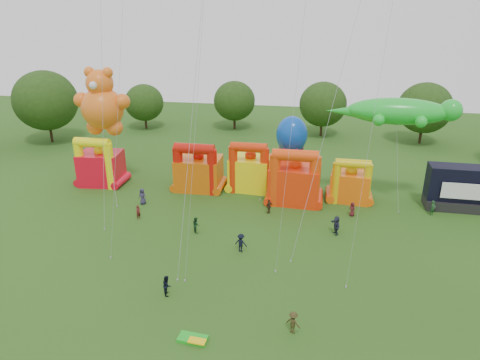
% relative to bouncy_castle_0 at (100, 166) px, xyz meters
% --- Properties ---
extents(ground, '(160.00, 160.00, 0.00)m').
position_rel_bouncy_castle_0_xyz_m(ground, '(19.88, -26.95, -2.48)').
color(ground, '#274914').
rests_on(ground, ground).
extents(tree_ring, '(123.50, 125.60, 12.07)m').
position_rel_bouncy_castle_0_xyz_m(tree_ring, '(18.70, -26.34, 3.78)').
color(tree_ring, '#352314').
rests_on(tree_ring, ground).
extents(bouncy_castle_0, '(5.53, 4.62, 6.53)m').
position_rel_bouncy_castle_0_xyz_m(bouncy_castle_0, '(0.00, 0.00, 0.00)').
color(bouncy_castle_0, red).
rests_on(bouncy_castle_0, ground).
extents(bouncy_castle_1, '(5.60, 4.54, 6.33)m').
position_rel_bouncy_castle_0_xyz_m(bouncy_castle_1, '(12.84, 0.66, -0.08)').
color(bouncy_castle_1, '#D7590B').
rests_on(bouncy_castle_1, ground).
extents(bouncy_castle_2, '(5.18, 4.27, 6.46)m').
position_rel_bouncy_castle_0_xyz_m(bouncy_castle_2, '(19.24, 1.63, -0.02)').
color(bouncy_castle_2, '#FDED0D').
rests_on(bouncy_castle_2, ground).
extents(bouncy_castle_3, '(5.95, 4.87, 6.83)m').
position_rel_bouncy_castle_0_xyz_m(bouncy_castle_3, '(24.93, -1.12, 0.10)').
color(bouncy_castle_3, red).
rests_on(bouncy_castle_3, ground).
extents(bouncy_castle_4, '(4.77, 3.97, 5.48)m').
position_rel_bouncy_castle_0_xyz_m(bouncy_castle_4, '(31.35, 0.47, -0.37)').
color(bouncy_castle_4, orange).
rests_on(bouncy_castle_4, ground).
extents(stage_trailer, '(7.82, 3.13, 5.05)m').
position_rel_bouncy_castle_0_xyz_m(stage_trailer, '(43.68, 0.47, -0.05)').
color(stage_trailer, black).
rests_on(stage_trailer, ground).
extents(teddy_bear_kite, '(7.31, 8.71, 15.01)m').
position_rel_bouncy_castle_0_xyz_m(teddy_bear_kite, '(2.25, -1.58, 4.73)').
color(teddy_bear_kite, orange).
rests_on(teddy_bear_kite, ground).
extents(gecko_kite, '(14.27, 5.45, 12.39)m').
position_rel_bouncy_castle_0_xyz_m(gecko_kite, '(35.75, 0.62, 7.07)').
color(gecko_kite, green).
rests_on(gecko_kite, ground).
extents(octopus_kite, '(5.13, 6.79, 9.31)m').
position_rel_bouncy_castle_0_xyz_m(octopus_kite, '(23.36, 2.16, 1.96)').
color(octopus_kite, '#0B43B0').
rests_on(octopus_kite, ground).
extents(parafoil_kites, '(28.80, 14.97, 29.85)m').
position_rel_bouncy_castle_0_xyz_m(parafoil_kites, '(23.76, -10.13, 9.82)').
color(parafoil_kites, red).
rests_on(parafoil_kites, ground).
extents(diamond_kites, '(23.51, 9.28, 36.26)m').
position_rel_bouncy_castle_0_xyz_m(diamond_kites, '(21.11, -14.26, 13.27)').
color(diamond_kites, red).
rests_on(diamond_kites, ground).
extents(folded_kite_bundle, '(2.07, 1.22, 0.31)m').
position_rel_bouncy_castle_0_xyz_m(folded_kite_bundle, '(19.66, -25.39, -2.34)').
color(folded_kite_bundle, green).
rests_on(folded_kite_bundle, ground).
extents(spectator_0, '(1.02, 0.74, 1.93)m').
position_rel_bouncy_castle_0_xyz_m(spectator_0, '(7.65, -4.97, -1.51)').
color(spectator_0, '#2E2A46').
rests_on(spectator_0, ground).
extents(spectator_1, '(0.62, 0.69, 1.58)m').
position_rel_bouncy_castle_0_xyz_m(spectator_1, '(8.71, -8.68, -1.69)').
color(spectator_1, '#551819').
rests_on(spectator_1, ground).
extents(spectator_2, '(0.94, 1.00, 1.63)m').
position_rel_bouncy_castle_0_xyz_m(spectator_2, '(15.63, -10.39, -1.66)').
color(spectator_2, '#173B1E').
rests_on(spectator_2, ground).
extents(spectator_3, '(1.32, 0.96, 1.84)m').
position_rel_bouncy_castle_0_xyz_m(spectator_3, '(20.79, -13.33, -1.56)').
color(spectator_3, black).
rests_on(spectator_3, ground).
extents(spectator_4, '(0.93, 1.01, 1.66)m').
position_rel_bouncy_castle_0_xyz_m(spectator_4, '(22.41, -4.75, -1.65)').
color(spectator_4, '#382516').
rests_on(spectator_4, ground).
extents(spectator_5, '(1.20, 1.92, 1.98)m').
position_rel_bouncy_castle_0_xyz_m(spectator_5, '(29.60, -8.30, -1.49)').
color(spectator_5, '#25273E').
rests_on(spectator_5, ground).
extents(spectator_6, '(0.93, 0.91, 1.61)m').
position_rel_bouncy_castle_0_xyz_m(spectator_6, '(31.45, -3.79, -1.67)').
color(spectator_6, '#53171C').
rests_on(spectator_6, ground).
extents(spectator_7, '(0.75, 0.72, 1.73)m').
position_rel_bouncy_castle_0_xyz_m(spectator_7, '(40.16, -2.01, -1.61)').
color(spectator_7, '#1D4922').
rests_on(spectator_7, ground).
extents(spectator_8, '(0.87, 0.99, 1.70)m').
position_rel_bouncy_castle_0_xyz_m(spectator_8, '(16.20, -20.77, -1.63)').
color(spectator_8, black).
rests_on(spectator_8, ground).
extents(spectator_9, '(1.27, 1.06, 1.70)m').
position_rel_bouncy_castle_0_xyz_m(spectator_9, '(26.29, -23.35, -1.63)').
color(spectator_9, '#383016').
rests_on(spectator_9, ground).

